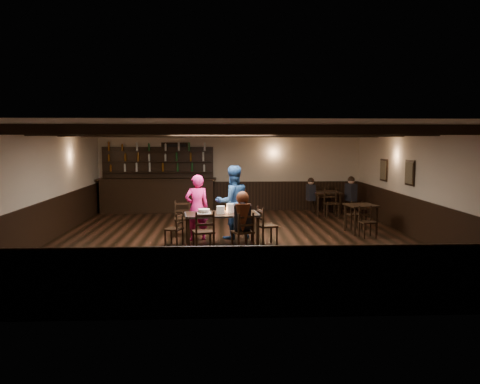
{
  "coord_description": "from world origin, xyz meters",
  "views": [
    {
      "loc": [
        -0.33,
        -11.14,
        2.41
      ],
      "look_at": [
        0.14,
        0.2,
        1.16
      ],
      "focal_mm": 35.0,
      "sensor_mm": 36.0,
      "label": 1
    }
  ],
  "objects_px": {
    "man_blue": "(233,202)",
    "bar_counter": "(158,191)",
    "dining_table": "(222,216)",
    "chair_near_left": "(204,229)",
    "chair_near_right": "(244,229)",
    "cake": "(204,211)",
    "woman_pink": "(197,208)"
  },
  "relations": [
    {
      "from": "dining_table",
      "to": "chair_near_left",
      "type": "relative_size",
      "value": 1.88
    },
    {
      "from": "chair_near_right",
      "to": "woman_pink",
      "type": "xyz_separation_m",
      "value": [
        -1.08,
        1.34,
        0.29
      ]
    },
    {
      "from": "chair_near_left",
      "to": "cake",
      "type": "bearing_deg",
      "value": 92.09
    },
    {
      "from": "man_blue",
      "to": "woman_pink",
      "type": "bearing_deg",
      "value": -9.56
    },
    {
      "from": "man_blue",
      "to": "chair_near_left",
      "type": "bearing_deg",
      "value": 47.67
    },
    {
      "from": "dining_table",
      "to": "man_blue",
      "type": "distance_m",
      "value": 0.86
    },
    {
      "from": "chair_near_left",
      "to": "man_blue",
      "type": "xyz_separation_m",
      "value": [
        0.65,
        1.59,
        0.36
      ]
    },
    {
      "from": "woman_pink",
      "to": "chair_near_right",
      "type": "bearing_deg",
      "value": 114.39
    },
    {
      "from": "chair_near_left",
      "to": "bar_counter",
      "type": "bearing_deg",
      "value": 106.38
    },
    {
      "from": "cake",
      "to": "bar_counter",
      "type": "relative_size",
      "value": 0.08
    },
    {
      "from": "chair_near_right",
      "to": "woman_pink",
      "type": "relative_size",
      "value": 0.55
    },
    {
      "from": "cake",
      "to": "chair_near_right",
      "type": "bearing_deg",
      "value": -39.05
    },
    {
      "from": "dining_table",
      "to": "man_blue",
      "type": "height_order",
      "value": "man_blue"
    },
    {
      "from": "chair_near_left",
      "to": "chair_near_right",
      "type": "relative_size",
      "value": 1.06
    },
    {
      "from": "dining_table",
      "to": "bar_counter",
      "type": "height_order",
      "value": "bar_counter"
    },
    {
      "from": "dining_table",
      "to": "chair_near_right",
      "type": "xyz_separation_m",
      "value": [
        0.48,
        -0.71,
        -0.17
      ]
    },
    {
      "from": "cake",
      "to": "chair_near_left",
      "type": "bearing_deg",
      "value": -87.91
    },
    {
      "from": "dining_table",
      "to": "bar_counter",
      "type": "bearing_deg",
      "value": 112.3
    },
    {
      "from": "bar_counter",
      "to": "woman_pink",
      "type": "bearing_deg",
      "value": -71.39
    },
    {
      "from": "chair_near_left",
      "to": "chair_near_right",
      "type": "bearing_deg",
      "value": 5.92
    },
    {
      "from": "dining_table",
      "to": "woman_pink",
      "type": "distance_m",
      "value": 0.87
    },
    {
      "from": "woman_pink",
      "to": "chair_near_left",
      "type": "bearing_deg",
      "value": 84.36
    },
    {
      "from": "bar_counter",
      "to": "cake",
      "type": "bearing_deg",
      "value": -71.55
    },
    {
      "from": "man_blue",
      "to": "bar_counter",
      "type": "relative_size",
      "value": 0.46
    },
    {
      "from": "chair_near_left",
      "to": "man_blue",
      "type": "relative_size",
      "value": 0.52
    },
    {
      "from": "man_blue",
      "to": "cake",
      "type": "relative_size",
      "value": 5.42
    },
    {
      "from": "chair_near_left",
      "to": "chair_near_right",
      "type": "distance_m",
      "value": 0.86
    },
    {
      "from": "woman_pink",
      "to": "man_blue",
      "type": "xyz_separation_m",
      "value": [
        0.87,
        0.16,
        0.1
      ]
    },
    {
      "from": "chair_near_right",
      "to": "woman_pink",
      "type": "height_order",
      "value": "woman_pink"
    },
    {
      "from": "man_blue",
      "to": "bar_counter",
      "type": "height_order",
      "value": "bar_counter"
    },
    {
      "from": "chair_near_right",
      "to": "man_blue",
      "type": "height_order",
      "value": "man_blue"
    },
    {
      "from": "woman_pink",
      "to": "bar_counter",
      "type": "xyz_separation_m",
      "value": [
        -1.56,
        4.62,
        -0.07
      ]
    }
  ]
}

